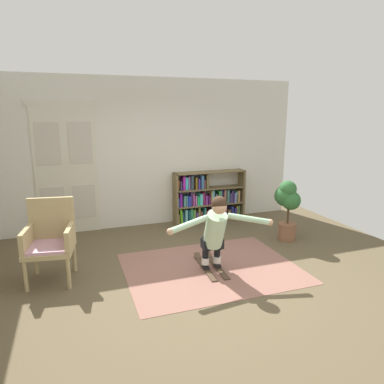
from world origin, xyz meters
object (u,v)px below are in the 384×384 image
Objects in this scene: potted_plant at (288,203)px; person_skier at (216,228)px; bookshelf at (207,200)px; wicker_chair at (50,238)px; skis_pair at (210,266)px.

potted_plant is 1.87m from person_skier.
potted_plant is 0.74× the size of person_skier.
potted_plant is at bearing -60.82° from bookshelf.
person_skier reaches higher than potted_plant.
potted_plant is (3.86, 0.18, 0.11)m from wicker_chair.
wicker_chair reaches higher than bookshelf.
person_skier is at bearing -15.20° from wicker_chair.
wicker_chair is at bearing 164.80° from person_skier.
person_skier is (-1.70, -0.77, -0.02)m from potted_plant.
person_skier reaches higher than skis_pair.
person_skier reaches higher than wicker_chair.
bookshelf is 1.84m from potted_plant.
person_skier is at bearing -155.68° from potted_plant.
potted_plant is at bearing 24.32° from person_skier.
bookshelf is 1.39× the size of wicker_chair.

